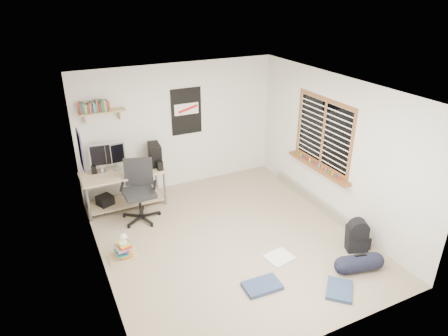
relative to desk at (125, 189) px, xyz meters
name	(u,v)px	position (x,y,z in m)	size (l,w,h in m)	color
floor	(230,239)	(1.28, -1.83, -0.37)	(4.00, 4.50, 0.01)	gray
ceiling	(231,89)	(1.28, -1.83, 2.14)	(4.00, 4.50, 0.01)	white
back_wall	(179,127)	(1.28, 0.42, 0.89)	(4.00, 0.01, 2.50)	silver
left_wall	(95,199)	(-0.73, -1.83, 0.89)	(0.01, 4.50, 2.50)	silver
right_wall	(335,149)	(3.28, -1.83, 0.89)	(0.01, 4.50, 2.50)	silver
desk	(125,189)	(0.00, 0.00, 0.00)	(1.49, 0.65, 0.68)	tan
monitor_left	(101,162)	(-0.33, 0.17, 0.53)	(0.39, 0.10, 0.42)	#9C9CA0
monitor_right	(116,161)	(-0.07, 0.17, 0.51)	(0.35, 0.09, 0.39)	#B5B4BA
pc_tower	(155,155)	(0.65, 0.08, 0.53)	(0.20, 0.41, 0.43)	black
keyboard	(132,174)	(0.15, -0.11, 0.33)	(0.39, 0.14, 0.02)	black
speaker_left	(94,170)	(-0.47, 0.17, 0.41)	(0.09, 0.09, 0.18)	black
speaker_right	(160,166)	(0.65, -0.21, 0.42)	(0.10, 0.10, 0.20)	black
office_chair	(139,195)	(0.13, -0.58, 0.13)	(0.71, 0.71, 1.09)	black
wall_shelf	(102,112)	(-0.17, 0.31, 1.42)	(0.80, 0.22, 0.24)	tan
poster_back_wall	(186,111)	(1.43, 0.40, 1.19)	(0.62, 0.03, 0.92)	black
poster_left_wall	(81,150)	(-0.71, -0.63, 1.14)	(0.02, 0.42, 0.60)	navy
window	(323,133)	(3.23, -1.53, 1.08)	(0.10, 1.50, 1.26)	brown
baseboard_heater	(315,201)	(3.23, -1.53, -0.28)	(0.08, 2.50, 0.18)	#B7B2A8
backpack	(357,238)	(2.95, -2.93, -0.16)	(0.32, 0.26, 0.43)	black
duffel_bag	(359,263)	(2.62, -3.35, -0.22)	(0.26, 0.26, 0.52)	black
tshirt	(279,257)	(1.73, -2.61, -0.34)	(0.40, 0.33, 0.04)	white
jeans_a	(262,286)	(1.16, -3.05, -0.33)	(0.51, 0.33, 0.06)	navy
jeans_b	(339,290)	(2.07, -3.57, -0.34)	(0.45, 0.33, 0.06)	navy
book_stack	(122,248)	(-0.41, -1.50, -0.21)	(0.46, 0.37, 0.31)	brown
desk_lamp	(122,236)	(-0.39, -1.52, 0.02)	(0.12, 0.20, 0.20)	white
subwoofer	(105,203)	(-0.37, 0.02, -0.22)	(0.25, 0.25, 0.28)	black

